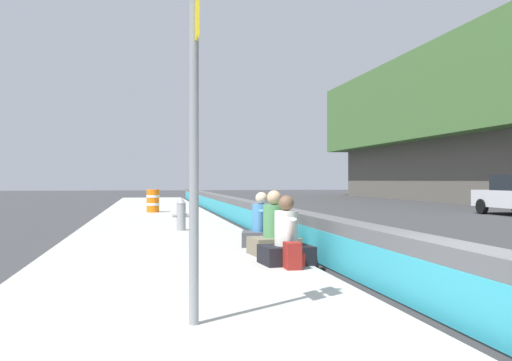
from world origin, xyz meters
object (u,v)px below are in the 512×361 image
seated_person_foreground (286,242)px  construction_barrel (153,201)px  fire_hydrant (181,214)px  backpack (293,256)px  seated_person_middle (274,235)px  route_sign_post (194,101)px  seated_person_rear (261,229)px

seated_person_foreground → construction_barrel: size_ratio=1.15×
fire_hydrant → backpack: fire_hydrant is taller
fire_hydrant → backpack: (-6.95, -1.27, -0.25)m
seated_person_foreground → seated_person_middle: seated_person_middle is taller
fire_hydrant → seated_person_middle: bearing=-165.7°
route_sign_post → fire_hydrant: 10.12m
fire_hydrant → seated_person_rear: size_ratio=0.80×
seated_person_foreground → construction_barrel: (15.31, 1.95, 0.14)m
backpack → seated_person_rear: bearing=-2.2°
seated_person_foreground → seated_person_rear: 2.49m
seated_person_middle → route_sign_post: bearing=158.9°
seated_person_rear → fire_hydrant: bearing=19.4°
seated_person_middle → construction_barrel: size_ratio=1.21×
construction_barrel → seated_person_rear: bearing=-170.9°
fire_hydrant → seated_person_rear: seated_person_rear is taller
seated_person_rear → seated_person_foreground: bearing=177.8°
seated_person_rear → backpack: (-3.00, 0.12, -0.15)m
fire_hydrant → seated_person_rear: (-3.95, -1.39, -0.11)m
route_sign_post → seated_person_rear: size_ratio=3.29×
seated_person_foreground → fire_hydrant: bearing=11.3°
route_sign_post → seated_person_foreground: 4.31m
seated_person_middle → construction_barrel: 14.31m
backpack → route_sign_post: bearing=150.3°
seated_person_foreground → backpack: (-0.51, 0.02, -0.15)m
seated_person_middle → seated_person_rear: (1.35, -0.04, -0.02)m
route_sign_post → seated_person_middle: 5.30m
seated_person_middle → seated_person_rear: bearing=-1.6°
seated_person_foreground → backpack: size_ratio=2.74×
seated_person_rear → route_sign_post: bearing=163.0°
route_sign_post → construction_barrel: (18.85, 0.21, -1.59)m
construction_barrel → backpack: bearing=-173.0°
route_sign_post → construction_barrel: 18.91m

